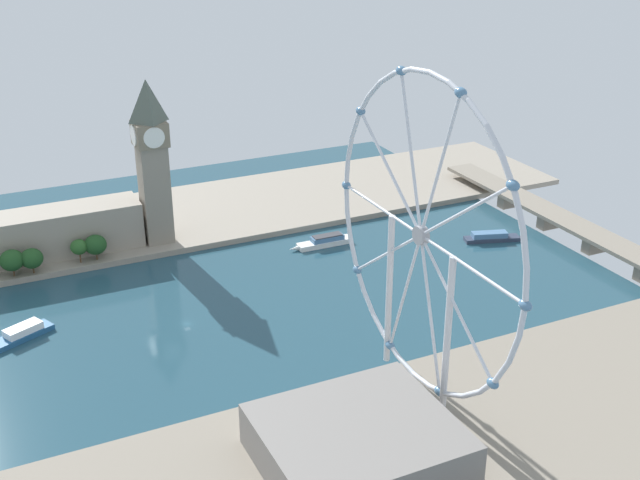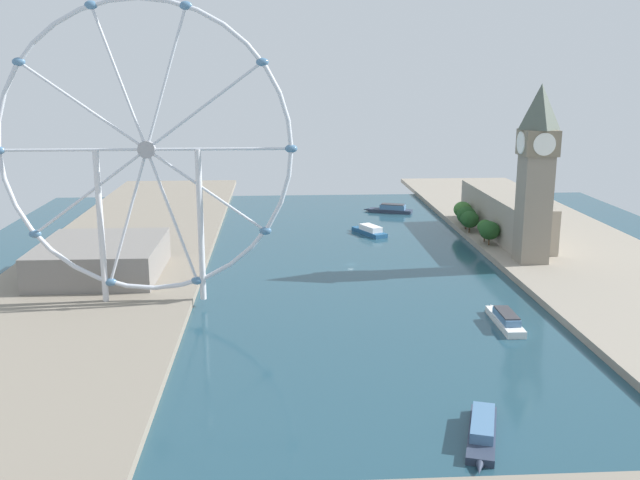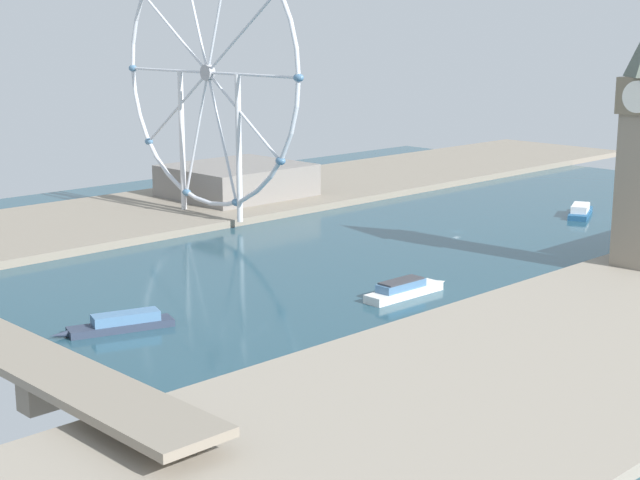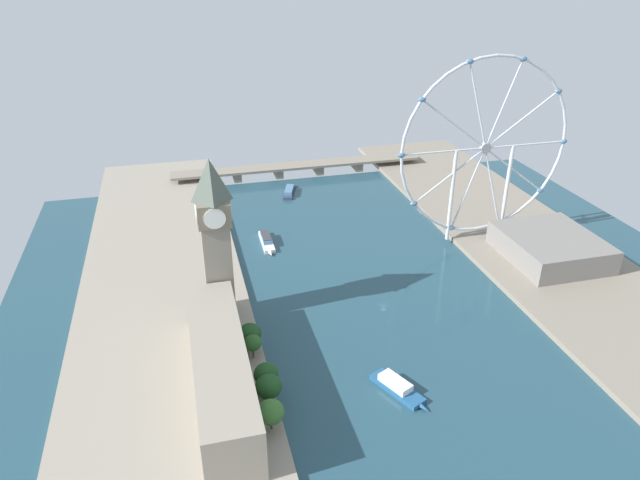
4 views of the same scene
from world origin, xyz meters
name	(u,v)px [view 1 (image 1 of 4)]	position (x,y,z in m)	size (l,w,h in m)	color
ground_plane	(187,324)	(0.00, 0.00, 0.00)	(399.12, 399.12, 0.00)	#234756
riverbank_left	(124,226)	(-114.56, 0.00, 1.50)	(90.00, 520.00, 3.00)	gray
clock_tower	(152,160)	(-84.80, 11.14, 46.23)	(16.69, 16.69, 83.26)	gray
parliament_block	(33,236)	(-90.88, -48.70, 14.32)	(22.00, 103.67, 22.64)	gray
tree_row_embankment	(35,256)	(-73.71, -50.70, 11.05)	(13.08, 64.45, 13.37)	#513823
ferris_wheel	(421,237)	(84.40, 59.68, 61.86)	(114.17, 3.20, 115.29)	silver
riverside_hall	(358,444)	(114.14, 21.00, 10.32)	(52.53, 59.06, 14.65)	gray
river_bridge	(574,227)	(0.00, 209.78, 6.69)	(211.12, 17.29, 8.83)	gray
tour_boat_0	(492,237)	(-16.28, 169.56, 2.00)	(15.39, 33.45, 4.81)	#2D384C
tour_boat_1	(21,334)	(-17.44, -64.84, 2.15)	(18.41, 30.34, 5.33)	#235684
tour_boat_3	(324,241)	(-48.29, 87.90, 2.21)	(7.30, 34.50, 5.52)	white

